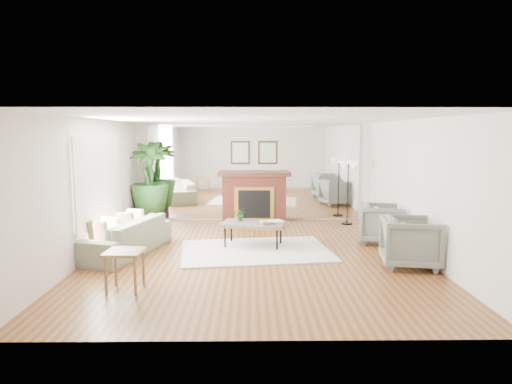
{
  "coord_description": "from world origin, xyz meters",
  "views": [
    {
      "loc": [
        -0.09,
        -8.2,
        2.24
      ],
      "look_at": [
        0.01,
        0.6,
        1.1
      ],
      "focal_mm": 32.0,
      "sensor_mm": 36.0,
      "label": 1
    }
  ],
  "objects_px": {
    "fireplace": "(254,196)",
    "side_table": "(125,257)",
    "potted_ficus": "(149,180)",
    "floor_lamp": "(348,170)",
    "armchair_back": "(382,223)",
    "coffee_table": "(253,224)",
    "sofa": "(124,236)",
    "armchair_front": "(411,242)"
  },
  "relations": [
    {
      "from": "sofa",
      "to": "armchair_back",
      "type": "bearing_deg",
      "value": 114.19
    },
    {
      "from": "coffee_table",
      "to": "fireplace",
      "type": "bearing_deg",
      "value": 89.15
    },
    {
      "from": "armchair_front",
      "to": "floor_lamp",
      "type": "height_order",
      "value": "floor_lamp"
    },
    {
      "from": "side_table",
      "to": "armchair_front",
      "type": "bearing_deg",
      "value": 14.07
    },
    {
      "from": "side_table",
      "to": "potted_ficus",
      "type": "relative_size",
      "value": 0.29
    },
    {
      "from": "fireplace",
      "to": "side_table",
      "type": "height_order",
      "value": "fireplace"
    },
    {
      "from": "coffee_table",
      "to": "potted_ficus",
      "type": "bearing_deg",
      "value": 137.28
    },
    {
      "from": "fireplace",
      "to": "armchair_back",
      "type": "bearing_deg",
      "value": -41.51
    },
    {
      "from": "sofa",
      "to": "armchair_front",
      "type": "height_order",
      "value": "armchair_front"
    },
    {
      "from": "coffee_table",
      "to": "sofa",
      "type": "relative_size",
      "value": 0.6
    },
    {
      "from": "potted_ficus",
      "to": "floor_lamp",
      "type": "height_order",
      "value": "potted_ficus"
    },
    {
      "from": "armchair_back",
      "to": "floor_lamp",
      "type": "distance_m",
      "value": 2.15
    },
    {
      "from": "armchair_back",
      "to": "side_table",
      "type": "bearing_deg",
      "value": 135.43
    },
    {
      "from": "sofa",
      "to": "potted_ficus",
      "type": "height_order",
      "value": "potted_ficus"
    },
    {
      "from": "armchair_front",
      "to": "fireplace",
      "type": "bearing_deg",
      "value": 42.18
    },
    {
      "from": "armchair_back",
      "to": "floor_lamp",
      "type": "height_order",
      "value": "floor_lamp"
    },
    {
      "from": "armchair_back",
      "to": "side_table",
      "type": "height_order",
      "value": "armchair_back"
    },
    {
      "from": "coffee_table",
      "to": "armchair_front",
      "type": "distance_m",
      "value": 2.98
    },
    {
      "from": "coffee_table",
      "to": "armchair_back",
      "type": "distance_m",
      "value": 2.66
    },
    {
      "from": "side_table",
      "to": "floor_lamp",
      "type": "xyz_separation_m",
      "value": [
        4.18,
        4.74,
        0.85
      ]
    },
    {
      "from": "armchair_back",
      "to": "floor_lamp",
      "type": "xyz_separation_m",
      "value": [
        -0.31,
        1.91,
        0.94
      ]
    },
    {
      "from": "coffee_table",
      "to": "floor_lamp",
      "type": "distance_m",
      "value": 3.35
    },
    {
      "from": "armchair_front",
      "to": "potted_ficus",
      "type": "relative_size",
      "value": 0.46
    },
    {
      "from": "armchair_front",
      "to": "side_table",
      "type": "bearing_deg",
      "value": 113.28
    },
    {
      "from": "potted_ficus",
      "to": "floor_lamp",
      "type": "bearing_deg",
      "value": -1.46
    },
    {
      "from": "fireplace",
      "to": "side_table",
      "type": "bearing_deg",
      "value": -110.17
    },
    {
      "from": "coffee_table",
      "to": "potted_ficus",
      "type": "distance_m",
      "value": 3.52
    },
    {
      "from": "coffee_table",
      "to": "side_table",
      "type": "relative_size",
      "value": 2.3
    },
    {
      "from": "sofa",
      "to": "side_table",
      "type": "xyz_separation_m",
      "value": [
        0.56,
        -2.03,
        0.16
      ]
    },
    {
      "from": "potted_ficus",
      "to": "side_table",
      "type": "bearing_deg",
      "value": -81.83
    },
    {
      "from": "coffee_table",
      "to": "sofa",
      "type": "distance_m",
      "value": 2.46
    },
    {
      "from": "coffee_table",
      "to": "side_table",
      "type": "distance_m",
      "value": 3.12
    },
    {
      "from": "sofa",
      "to": "potted_ficus",
      "type": "distance_m",
      "value": 2.94
    },
    {
      "from": "sofa",
      "to": "potted_ficus",
      "type": "bearing_deg",
      "value": -162.13
    },
    {
      "from": "side_table",
      "to": "floor_lamp",
      "type": "distance_m",
      "value": 6.38
    },
    {
      "from": "sofa",
      "to": "side_table",
      "type": "bearing_deg",
      "value": 30.7
    },
    {
      "from": "potted_ficus",
      "to": "sofa",
      "type": "bearing_deg",
      "value": -87.3
    },
    {
      "from": "side_table",
      "to": "potted_ficus",
      "type": "xyz_separation_m",
      "value": [
        -0.7,
        4.86,
        0.6
      ]
    },
    {
      "from": "fireplace",
      "to": "sofa",
      "type": "relative_size",
      "value": 0.92
    },
    {
      "from": "potted_ficus",
      "to": "coffee_table",
      "type": "bearing_deg",
      "value": -42.72
    },
    {
      "from": "coffee_table",
      "to": "armchair_front",
      "type": "bearing_deg",
      "value": -27.76
    },
    {
      "from": "coffee_table",
      "to": "potted_ficus",
      "type": "xyz_separation_m",
      "value": [
        -2.54,
        2.35,
        0.64
      ]
    }
  ]
}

